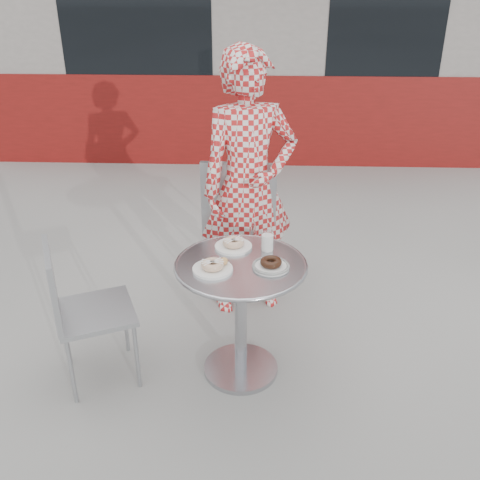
{
  "coord_description": "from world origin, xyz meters",
  "views": [
    {
      "loc": [
        0.14,
        -2.32,
        1.98
      ],
      "look_at": [
        0.04,
        0.14,
        0.75
      ],
      "focal_mm": 40.0,
      "sensor_mm": 36.0,
      "label": 1
    }
  ],
  "objects_px": {
    "chair_left": "(97,338)",
    "plate_checker": "(271,265)",
    "seated_person": "(249,187)",
    "plate_far": "(233,244)",
    "bistro_table": "(241,292)",
    "milk_cup": "(267,242)",
    "plate_near": "(213,266)",
    "chair_far": "(242,248)"
  },
  "relations": [
    {
      "from": "seated_person",
      "to": "milk_cup",
      "type": "height_order",
      "value": "seated_person"
    },
    {
      "from": "plate_near",
      "to": "seated_person",
      "type": "bearing_deg",
      "value": 78.91
    },
    {
      "from": "plate_checker",
      "to": "plate_far",
      "type": "bearing_deg",
      "value": 133.75
    },
    {
      "from": "bistro_table",
      "to": "plate_near",
      "type": "height_order",
      "value": "plate_near"
    },
    {
      "from": "seated_person",
      "to": "plate_far",
      "type": "distance_m",
      "value": 0.55
    },
    {
      "from": "seated_person",
      "to": "chair_left",
      "type": "bearing_deg",
      "value": -154.16
    },
    {
      "from": "seated_person",
      "to": "plate_far",
      "type": "height_order",
      "value": "seated_person"
    },
    {
      "from": "plate_checker",
      "to": "plate_near",
      "type": "bearing_deg",
      "value": -172.32
    },
    {
      "from": "plate_near",
      "to": "plate_far",
      "type": "bearing_deg",
      "value": 70.41
    },
    {
      "from": "chair_far",
      "to": "plate_near",
      "type": "distance_m",
      "value": 1.06
    },
    {
      "from": "plate_checker",
      "to": "seated_person",
      "type": "bearing_deg",
      "value": 99.95
    },
    {
      "from": "plate_far",
      "to": "chair_far",
      "type": "bearing_deg",
      "value": 88.83
    },
    {
      "from": "plate_near",
      "to": "plate_checker",
      "type": "distance_m",
      "value": 0.28
    },
    {
      "from": "plate_checker",
      "to": "chair_left",
      "type": "bearing_deg",
      "value": -177.75
    },
    {
      "from": "chair_left",
      "to": "plate_checker",
      "type": "relative_size",
      "value": 4.32
    },
    {
      "from": "bistro_table",
      "to": "chair_left",
      "type": "xyz_separation_m",
      "value": [
        -0.76,
        -0.07,
        -0.27
      ]
    },
    {
      "from": "chair_left",
      "to": "plate_near",
      "type": "relative_size",
      "value": 4.08
    },
    {
      "from": "chair_far",
      "to": "plate_far",
      "type": "relative_size",
      "value": 4.94
    },
    {
      "from": "seated_person",
      "to": "plate_far",
      "type": "xyz_separation_m",
      "value": [
        -0.07,
        -0.53,
        -0.12
      ]
    },
    {
      "from": "plate_far",
      "to": "plate_checker",
      "type": "xyz_separation_m",
      "value": [
        0.2,
        -0.2,
        -0.0
      ]
    },
    {
      "from": "chair_left",
      "to": "seated_person",
      "type": "height_order",
      "value": "seated_person"
    },
    {
      "from": "plate_near",
      "to": "milk_cup",
      "type": "xyz_separation_m",
      "value": [
        0.26,
        0.22,
        0.03
      ]
    },
    {
      "from": "chair_left",
      "to": "plate_checker",
      "type": "height_order",
      "value": "chair_left"
    },
    {
      "from": "bistro_table",
      "to": "seated_person",
      "type": "distance_m",
      "value": 0.77
    },
    {
      "from": "seated_person",
      "to": "plate_near",
      "type": "relative_size",
      "value": 8.31
    },
    {
      "from": "bistro_table",
      "to": "plate_far",
      "type": "xyz_separation_m",
      "value": [
        -0.05,
        0.17,
        0.19
      ]
    },
    {
      "from": "chair_far",
      "to": "seated_person",
      "type": "relative_size",
      "value": 0.59
    },
    {
      "from": "plate_far",
      "to": "plate_checker",
      "type": "distance_m",
      "value": 0.28
    },
    {
      "from": "plate_far",
      "to": "plate_checker",
      "type": "bearing_deg",
      "value": -46.25
    },
    {
      "from": "bistro_table",
      "to": "plate_near",
      "type": "bearing_deg",
      "value": -151.09
    },
    {
      "from": "chair_far",
      "to": "seated_person",
      "type": "bearing_deg",
      "value": 107.5
    },
    {
      "from": "bistro_table",
      "to": "plate_far",
      "type": "bearing_deg",
      "value": 105.22
    },
    {
      "from": "plate_far",
      "to": "plate_near",
      "type": "relative_size",
      "value": 1.0
    },
    {
      "from": "seated_person",
      "to": "milk_cup",
      "type": "distance_m",
      "value": 0.57
    },
    {
      "from": "chair_far",
      "to": "plate_far",
      "type": "bearing_deg",
      "value": 91.95
    },
    {
      "from": "chair_left",
      "to": "plate_far",
      "type": "xyz_separation_m",
      "value": [
        0.72,
        0.24,
        0.45
      ]
    },
    {
      "from": "chair_far",
      "to": "milk_cup",
      "type": "height_order",
      "value": "chair_far"
    },
    {
      "from": "chair_far",
      "to": "plate_near",
      "type": "xyz_separation_m",
      "value": [
        -0.1,
        -0.98,
        0.4
      ]
    },
    {
      "from": "seated_person",
      "to": "bistro_table",
      "type": "bearing_deg",
      "value": -110.45
    },
    {
      "from": "plate_near",
      "to": "milk_cup",
      "type": "relative_size",
      "value": 1.89
    },
    {
      "from": "chair_left",
      "to": "seated_person",
      "type": "xyz_separation_m",
      "value": [
        0.78,
        0.77,
        0.57
      ]
    },
    {
      "from": "plate_near",
      "to": "plate_checker",
      "type": "height_order",
      "value": "plate_near"
    }
  ]
}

